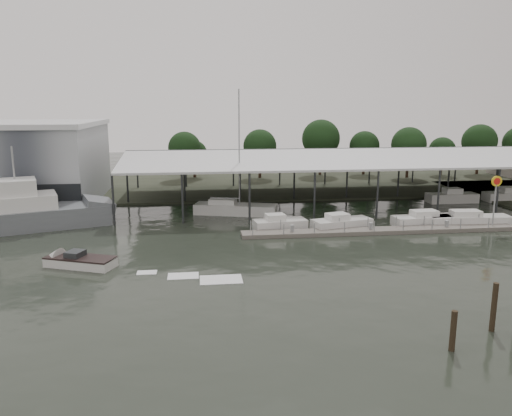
{
  "coord_description": "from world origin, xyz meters",
  "views": [
    {
      "loc": [
        -3.26,
        -36.63,
        12.67
      ],
      "look_at": [
        2.62,
        11.63,
        2.5
      ],
      "focal_mm": 35.0,
      "sensor_mm": 36.0,
      "label": 1
    }
  ],
  "objects": [
    {
      "name": "ground",
      "position": [
        0.0,
        0.0,
        0.0
      ],
      "size": [
        200.0,
        200.0,
        0.0
      ],
      "primitive_type": "plane",
      "color": "#232921",
      "rests_on": "ground"
    },
    {
      "name": "land_strip_far",
      "position": [
        0.0,
        42.0,
        0.1
      ],
      "size": [
        140.0,
        30.0,
        0.3
      ],
      "color": "#383E2E",
      "rests_on": "ground"
    },
    {
      "name": "covered_boat_shed",
      "position": [
        17.0,
        28.0,
        6.13
      ],
      "size": [
        58.24,
        24.0,
        6.96
      ],
      "color": "silver",
      "rests_on": "ground"
    },
    {
      "name": "floating_dock",
      "position": [
        15.0,
        10.0,
        0.2
      ],
      "size": [
        28.0,
        2.0,
        1.4
      ],
      "color": "#67625B",
      "rests_on": "ground"
    },
    {
      "name": "shell_fuel_sign",
      "position": [
        27.0,
        9.99,
        3.93
      ],
      "size": [
        1.1,
        0.18,
        5.55
      ],
      "color": "gray",
      "rests_on": "ground"
    },
    {
      "name": "grey_trawler",
      "position": [
        -20.47,
        16.25,
        1.58
      ],
      "size": [
        17.26,
        10.2,
        8.84
      ],
      "rotation": [
        0.0,
        0.0,
        0.34
      ],
      "color": "slate",
      "rests_on": "ground"
    },
    {
      "name": "white_sailboat",
      "position": [
        1.1,
        20.28,
        0.66
      ],
      "size": [
        9.9,
        5.19,
        14.51
      ],
      "rotation": [
        0.0,
        0.0,
        -0.29
      ],
      "color": "silver",
      "rests_on": "ground"
    },
    {
      "name": "speedboat_underway",
      "position": [
        -13.0,
        2.8,
        0.39
      ],
      "size": [
        16.48,
        7.9,
        2.0
      ],
      "rotation": [
        0.0,
        0.0,
        2.76
      ],
      "color": "silver",
      "rests_on": "ground"
    },
    {
      "name": "moored_cruiser_0",
      "position": [
        5.14,
        12.45,
        0.61
      ],
      "size": [
        5.62,
        2.9,
        1.7
      ],
      "rotation": [
        0.0,
        0.0,
        0.13
      ],
      "color": "silver",
      "rests_on": "ground"
    },
    {
      "name": "moored_cruiser_1",
      "position": [
        11.52,
        11.92,
        0.61
      ],
      "size": [
        6.49,
        3.57,
        1.7
      ],
      "rotation": [
        0.0,
        0.0,
        0.23
      ],
      "color": "silver",
      "rests_on": "ground"
    },
    {
      "name": "moored_cruiser_2",
      "position": [
        21.09,
        12.35,
        0.61
      ],
      "size": [
        7.8,
        2.79,
        1.7
      ],
      "rotation": [
        0.0,
        0.0,
        0.08
      ],
      "color": "silver",
      "rests_on": "ground"
    },
    {
      "name": "moored_cruiser_3",
      "position": [
        25.44,
        11.81,
        0.61
      ],
      "size": [
        8.72,
        2.71,
        1.7
      ],
      "rotation": [
        0.0,
        0.0,
        -0.06
      ],
      "color": "silver",
      "rests_on": "ground"
    },
    {
      "name": "horizon_tree_line",
      "position": [
        26.26,
        47.84,
        5.76
      ],
      "size": [
        65.34,
        11.38,
        10.02
      ],
      "color": "black",
      "rests_on": "ground"
    }
  ]
}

